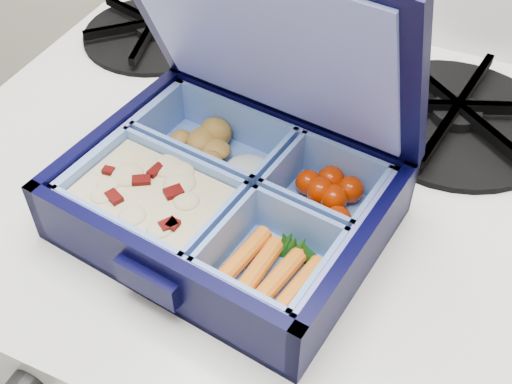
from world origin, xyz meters
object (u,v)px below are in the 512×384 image
at_px(stove, 260,365).
at_px(fork, 332,136).
at_px(burner_grate, 456,111).
at_px(bento_box, 227,200).

distance_m(stove, fork, 0.41).
relative_size(burner_grate, fork, 1.08).
xyz_separation_m(stove, burner_grate, (0.15, 0.10, 0.42)).
bearing_deg(bento_box, burner_grate, 63.84).
height_order(bento_box, fork, bento_box).
bearing_deg(bento_box, fork, 80.95).
relative_size(stove, bento_box, 3.49).
bearing_deg(stove, burner_grate, 32.29).
xyz_separation_m(stove, bento_box, (0.02, -0.10, 0.43)).
bearing_deg(fork, stove, -95.87).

